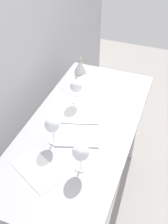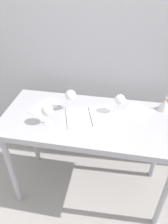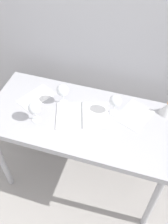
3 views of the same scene
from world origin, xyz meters
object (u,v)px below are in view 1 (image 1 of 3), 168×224
Objects in this scene: wine_glass_near_left at (81,153)px; decanter_funnel at (80,66)px; wine_glass_far_left at (52,125)px; wine_glass_far_right at (76,87)px; open_notebook at (78,124)px; tasting_sheet_lower at (37,170)px; tasting_sheet_upper at (82,89)px.

wine_glass_near_left reaches higher than decanter_funnel.
wine_glass_far_left is 1.06× the size of wine_glass_near_left.
wine_glass_far_right is 0.39× the size of open_notebook.
wine_glass_far_right is 0.39m from decanter_funnel.
decanter_funnel is (0.98, 0.14, 0.05)m from tasting_sheet_lower.
wine_glass_far_left reaches higher than tasting_sheet_upper.
wine_glass_far_right is at bearing 28.59° from tasting_sheet_lower.
tasting_sheet_upper is 0.76m from tasting_sheet_lower.
wine_glass_far_left is 1.04× the size of wine_glass_far_right.
wine_glass_far_left is 0.40× the size of open_notebook.
tasting_sheet_upper and tasting_sheet_lower have the same top height.
tasting_sheet_lower is at bearing 151.81° from open_notebook.
wine_glass_near_left is 0.57m from wine_glass_far_right.
wine_glass_near_left is at bearing -174.20° from open_notebook.
tasting_sheet_lower is at bearing -154.60° from tasting_sheet_upper.
open_notebook is (-0.21, -0.10, -0.12)m from wine_glass_far_right.
open_notebook is 0.62m from decanter_funnel.
wine_glass_near_left is at bearing -38.33° from tasting_sheet_lower.
wine_glass_near_left reaches higher than open_notebook.
open_notebook is (0.30, 0.13, -0.11)m from wine_glass_near_left.
wine_glass_near_left is at bearing -155.93° from wine_glass_far_right.
wine_glass_near_left is 0.95m from decanter_funnel.
tasting_sheet_upper is at bearing 0.20° from open_notebook.
wine_glass_far_left is 0.23m from open_notebook.
tasting_sheet_lower is (-0.22, -0.01, -0.13)m from wine_glass_far_left.
wine_glass_far_right reaches higher than tasting_sheet_lower.
wine_glass_far_right is at bearing 2.13° from wine_glass_far_left.
wine_glass_near_left reaches higher than tasting_sheet_upper.
decanter_funnel is at bearing 45.13° from tasting_sheet_upper.
tasting_sheet_lower is (-0.10, 0.21, -0.12)m from wine_glass_near_left.
wine_glass_far_right reaches higher than wine_glass_near_left.
wine_glass_far_left reaches higher than decanter_funnel.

